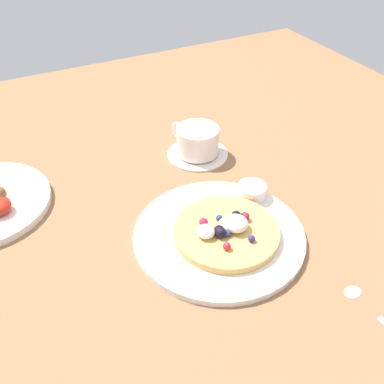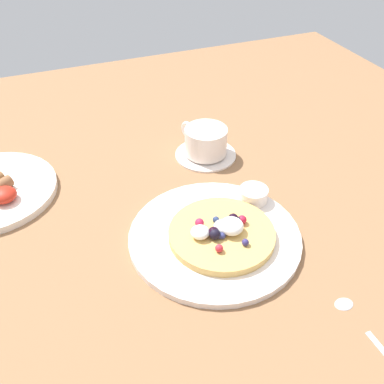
{
  "view_description": "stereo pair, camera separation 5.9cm",
  "coord_description": "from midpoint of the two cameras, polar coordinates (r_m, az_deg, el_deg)",
  "views": [
    {
      "loc": [
        -23.01,
        -50.97,
        52.8
      ],
      "look_at": [
        5.24,
        3.99,
        4.0
      ],
      "focal_mm": 41.78,
      "sensor_mm": 36.0,
      "label": 1
    },
    {
      "loc": [
        -17.62,
        -53.42,
        52.8
      ],
      "look_at": [
        5.24,
        3.99,
        4.0
      ],
      "focal_mm": 41.78,
      "sensor_mm": 36.0,
      "label": 2
    }
  ],
  "objects": [
    {
      "name": "pancake_plate",
      "position": [
        0.75,
        1.2,
        -5.63
      ],
      "size": [
        28.78,
        28.78,
        1.13
      ],
      "primitive_type": "cylinder",
      "color": "white",
      "rests_on": "ground_plane"
    },
    {
      "name": "coffee_saucer",
      "position": [
        0.95,
        -1.06,
        4.91
      ],
      "size": [
        12.89,
        12.89,
        0.79
      ],
      "primitive_type": "cylinder",
      "color": "silver",
      "rests_on": "ground_plane"
    },
    {
      "name": "coffee_cup",
      "position": [
        0.94,
        -1.15,
        6.63
      ],
      "size": [
        8.86,
        11.45,
        5.64
      ],
      "color": "white",
      "rests_on": "coffee_saucer"
    },
    {
      "name": "syrup_ramekin",
      "position": [
        0.82,
        5.61,
        0.07
      ],
      "size": [
        5.24,
        5.24,
        2.54
      ],
      "color": "white",
      "rests_on": "pancake_plate"
    },
    {
      "name": "pancake_with_berries",
      "position": [
        0.74,
        2.12,
        -5.04
      ],
      "size": [
        17.64,
        17.64,
        3.7
      ],
      "color": "tan",
      "rests_on": "pancake_plate"
    },
    {
      "name": "teaspoon",
      "position": [
        0.69,
        19.87,
        -14.18
      ],
      "size": [
        2.86,
        16.39,
        0.6
      ],
      "color": "silver",
      "rests_on": "ground_plane"
    },
    {
      "name": "ground_plane",
      "position": [
        0.78,
        -4.28,
        -5.95
      ],
      "size": [
        161.96,
        154.33,
        3.0
      ],
      "primitive_type": "cube",
      "color": "#8A6140"
    }
  ]
}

